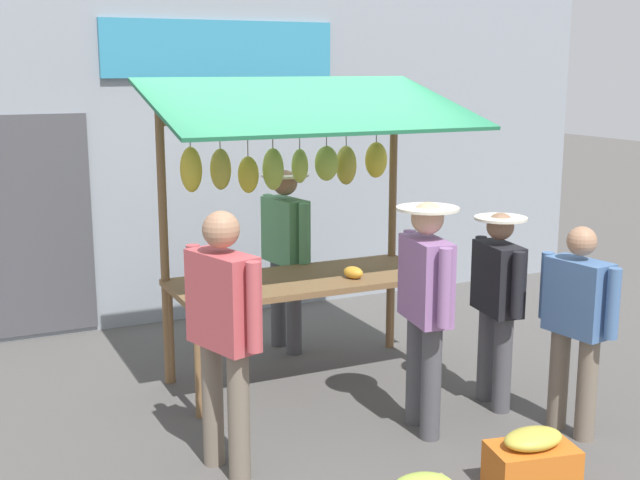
# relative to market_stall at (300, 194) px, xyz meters

# --- Properties ---
(ground_plane) EXTENTS (40.00, 40.00, 0.00)m
(ground_plane) POSITION_rel_market_stall_xyz_m (-0.01, 0.06, -1.57)
(ground_plane) COLOR #514F4C
(street_backdrop) EXTENTS (9.00, 0.30, 3.40)m
(street_backdrop) POSITION_rel_market_stall_xyz_m (0.04, -2.13, 0.13)
(street_backdrop) COLOR #8C939E
(street_backdrop) RESTS_ON ground
(market_stall) EXTENTS (2.50, 1.46, 2.50)m
(market_stall) POSITION_rel_market_stall_xyz_m (0.00, 0.00, 0.00)
(market_stall) COLOR brown
(market_stall) RESTS_ON ground
(vendor_with_sunhat) EXTENTS (0.43, 0.70, 1.68)m
(vendor_with_sunhat) POSITION_rel_market_stall_xyz_m (-0.16, -0.69, -0.57)
(vendor_with_sunhat) COLOR #4C4C51
(vendor_with_sunhat) RESTS_ON ground
(shopper_in_grey_tee) EXTENTS (0.43, 0.70, 1.67)m
(shopper_in_grey_tee) POSITION_rel_market_stall_xyz_m (-0.35, 1.36, -0.57)
(shopper_in_grey_tee) COLOR #4C4C51
(shopper_in_grey_tee) RESTS_ON ground
(shopper_with_ponytail) EXTENTS (0.39, 0.66, 1.52)m
(shopper_with_ponytail) POSITION_rel_market_stall_xyz_m (-1.10, 1.20, -0.69)
(shopper_with_ponytail) COLOR #4C4C51
(shopper_with_ponytail) RESTS_ON ground
(shopper_in_striped_shirt) EXTENTS (0.28, 0.65, 1.51)m
(shopper_in_striped_shirt) POSITION_rel_market_stall_xyz_m (-1.29, 1.85, -0.71)
(shopper_in_striped_shirt) COLOR #726656
(shopper_in_striped_shirt) RESTS_ON ground
(shopper_with_shopping_bag) EXTENTS (0.36, 0.70, 1.72)m
(shopper_with_shopping_bag) POSITION_rel_market_stall_xyz_m (1.13, 1.34, -0.56)
(shopper_with_shopping_bag) COLOR #726656
(shopper_with_shopping_bag) RESTS_ON ground
(produce_crate_near) EXTENTS (0.58, 0.42, 0.40)m
(produce_crate_near) POSITION_rel_market_stall_xyz_m (-0.50, 2.39, -1.38)
(produce_crate_near) COLOR #D1661E
(produce_crate_near) RESTS_ON ground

